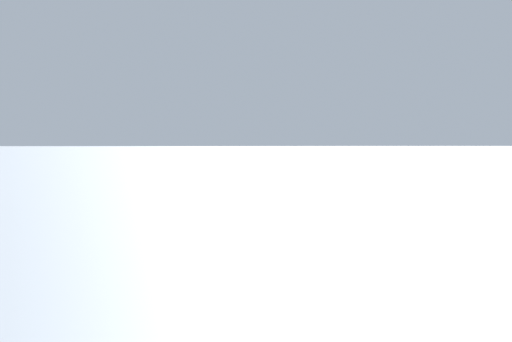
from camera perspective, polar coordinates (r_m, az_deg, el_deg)
distant_headland at (r=1223.84m, az=-4.03°, el=1.99°), size 1038.76×382.94×25.13m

